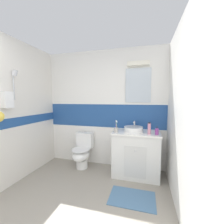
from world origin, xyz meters
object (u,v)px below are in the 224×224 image
Objects in this scene: toothbrush_cup at (116,129)px; soap_dispenser at (157,131)px; sink_basin at (133,129)px; shampoo_bottle_tall at (149,129)px; toilet at (82,151)px.

toothbrush_cup is 1.53× the size of soap_dispenser.
shampoo_bottle_tall reaches higher than sink_basin.
soap_dispenser is at bearing -16.50° from sink_basin.
soap_dispenser is at bearing 1.95° from shampoo_bottle_tall.
toilet is (-1.08, 0.03, -0.55)m from sink_basin.
soap_dispenser is 0.14m from shampoo_bottle_tall.
toothbrush_cup is at bearing -156.75° from sink_basin.
toilet is at bearing 178.65° from sink_basin.
toilet is at bearing 174.36° from soap_dispenser.
toothbrush_cup is 0.59m from shampoo_bottle_tall.
toilet is 4.96× the size of soap_dispenser.
toilet is 3.23× the size of toothbrush_cup.
sink_basin is 2.65× the size of soap_dispenser.
shampoo_bottle_tall is at bearing -178.05° from soap_dispenser.
toothbrush_cup is at bearing -179.22° from soap_dispenser.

